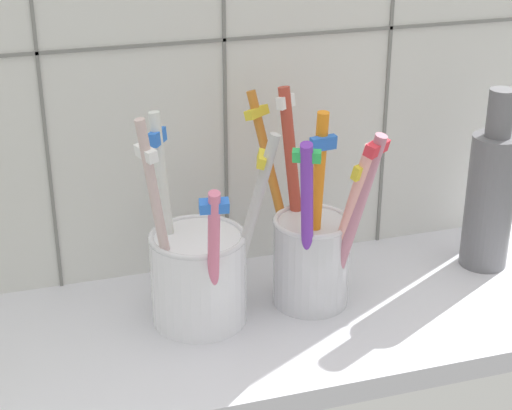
# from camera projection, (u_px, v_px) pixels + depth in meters

# --- Properties ---
(counter_slab) EXTENTS (0.64, 0.22, 0.02)m
(counter_slab) POSITION_uv_depth(u_px,v_px,m) (261.00, 328.00, 0.74)
(counter_slab) COLOR silver
(counter_slab) RESTS_ON ground
(tile_wall_back) EXTENTS (0.64, 0.02, 0.45)m
(tile_wall_back) POSITION_uv_depth(u_px,v_px,m) (221.00, 53.00, 0.76)
(tile_wall_back) COLOR silver
(tile_wall_back) RESTS_ON ground
(toothbrush_cup_left) EXTENTS (0.12, 0.11, 0.19)m
(toothbrush_cup_left) POSITION_uv_depth(u_px,v_px,m) (199.00, 271.00, 0.72)
(toothbrush_cup_left) COLOR white
(toothbrush_cup_left) RESTS_ON counter_slab
(toothbrush_cup_right) EXTENTS (0.10, 0.12, 0.19)m
(toothbrush_cup_right) POSITION_uv_depth(u_px,v_px,m) (312.00, 248.00, 0.74)
(toothbrush_cup_right) COLOR silver
(toothbrush_cup_right) RESTS_ON counter_slab
(ceramic_vase) EXTENTS (0.05, 0.05, 0.18)m
(ceramic_vase) POSITION_uv_depth(u_px,v_px,m) (490.00, 194.00, 0.80)
(ceramic_vase) COLOR slate
(ceramic_vase) RESTS_ON counter_slab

